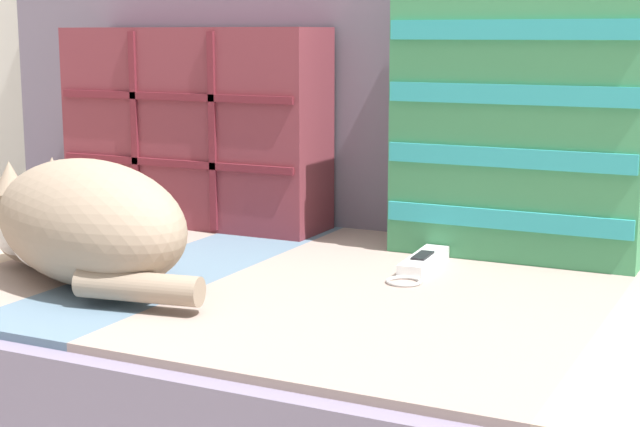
# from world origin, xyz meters

# --- Properties ---
(couch) EXTENTS (1.81, 0.89, 0.37)m
(couch) POSITION_xyz_m (-0.00, 0.10, 0.18)
(couch) COLOR #3D3838
(couch) RESTS_ON ground_plane
(sofa_backrest) EXTENTS (1.77, 0.14, 0.55)m
(sofa_backrest) POSITION_xyz_m (0.00, 0.48, 0.64)
(sofa_backrest) COLOR slate
(sofa_backrest) RESTS_ON couch
(throw_pillow_quilted) EXTENTS (0.48, 0.14, 0.34)m
(throw_pillow_quilted) POSITION_xyz_m (-0.42, 0.33, 0.54)
(throw_pillow_quilted) COLOR brown
(throw_pillow_quilted) RESTS_ON couch
(throw_pillow_striped) EXTENTS (0.37, 0.14, 0.40)m
(throw_pillow_striped) POSITION_xyz_m (0.15, 0.33, 0.57)
(throw_pillow_striped) COLOR #3D8956
(throw_pillow_striped) RESTS_ON couch
(sleeping_cat) EXTENTS (0.42, 0.30, 0.17)m
(sleeping_cat) POSITION_xyz_m (-0.33, -0.09, 0.45)
(sleeping_cat) COLOR gray
(sleeping_cat) RESTS_ON couch
(game_remote_near) EXTENTS (0.06, 0.21, 0.02)m
(game_remote_near) POSITION_xyz_m (0.06, 0.19, 0.38)
(game_remote_near) COLOR white
(game_remote_near) RESTS_ON couch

